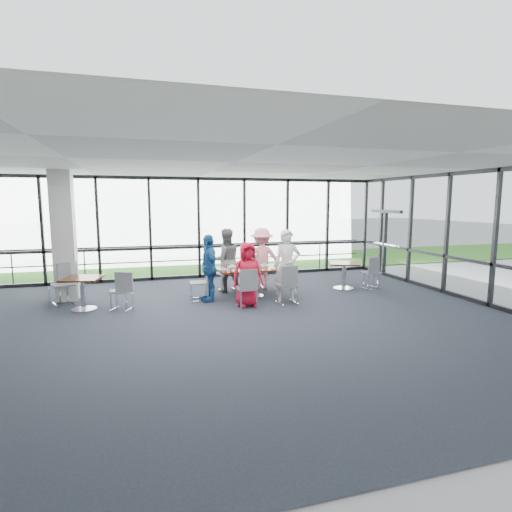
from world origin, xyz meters
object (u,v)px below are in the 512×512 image
object	(u,v)px
chair_spare_la	(121,291)
chair_spare_lb	(63,285)
main_table	(253,273)
chair_main_fr	(256,272)
chair_main_fl	(228,274)
chair_spare_r	(371,273)
diner_near_left	(247,274)
chair_main_nl	(247,288)
diner_far_right	(262,259)
chair_main_end	(199,283)
diner_end	(209,268)
side_table_right	(344,267)
side_table_left	(82,283)
diner_far_left	(226,260)
chair_main_nr	(287,285)
structural_column	(64,236)

from	to	relation	value
chair_spare_la	chair_spare_lb	xyz separation A→B (m)	(-1.35, 0.91, 0.04)
main_table	chair_main_fr	distance (m)	1.08
chair_main_fl	chair_spare_lb	world-z (taller)	chair_spare_lb
chair_spare_r	chair_main_fr	bearing A→B (deg)	146.99
diner_near_left	chair_main_nl	xyz separation A→B (m)	(-0.05, -0.11, -0.31)
diner_far_right	chair_spare_lb	xyz separation A→B (m)	(-5.07, -0.34, -0.38)
main_table	chair_spare_r	size ratio (longest dim) A/B	2.10
chair_main_end	chair_spare_r	distance (m)	4.85
diner_end	chair_spare_lb	bearing A→B (deg)	-106.97
side_table_right	chair_spare_r	xyz separation A→B (m)	(0.75, -0.20, -0.17)
chair_spare_lb	chair_main_nl	bearing A→B (deg)	137.79
side_table_left	chair_main_fl	size ratio (longest dim) A/B	1.00
main_table	diner_end	xyz separation A→B (m)	(-1.16, -0.11, 0.21)
diner_far_right	chair_spare_la	world-z (taller)	diner_far_right
diner_far_left	chair_spare_r	bearing A→B (deg)	164.57
chair_main_nr	chair_main_end	bearing A→B (deg)	150.31
side_table_left	diner_end	size ratio (longest dim) A/B	0.57
structural_column	chair_spare_r	world-z (taller)	structural_column
diner_far_right	chair_main_nl	bearing A→B (deg)	70.71
side_table_left	side_table_right	xyz separation A→B (m)	(6.75, 0.33, 0.00)
side_table_right	diner_near_left	world-z (taller)	diner_near_left
diner_near_left	chair_main_fl	world-z (taller)	diner_near_left
diner_end	chair_main_nr	bearing A→B (deg)	58.80
main_table	side_table_left	bearing A→B (deg)	179.52
side_table_left	chair_main_fl	distance (m)	3.72
diner_far_left	chair_main_nl	world-z (taller)	diner_far_left
chair_main_fr	chair_main_nr	bearing A→B (deg)	104.79
main_table	diner_far_left	distance (m)	0.98
chair_main_nl	chair_main_fr	world-z (taller)	chair_main_fr
chair_spare_lb	diner_end	bearing A→B (deg)	147.25
chair_main_nl	side_table_right	bearing A→B (deg)	20.13
side_table_right	chair_spare_la	bearing A→B (deg)	-174.58
diner_end	side_table_left	bearing A→B (deg)	-95.51
diner_near_left	chair_spare_la	distance (m)	2.89
side_table_right	chair_spare_la	world-z (taller)	chair_spare_la
structural_column	chair_main_nl	world-z (taller)	structural_column
side_table_left	chair_main_end	xyz separation A→B (m)	(2.65, 0.16, -0.18)
chair_main_fl	side_table_left	bearing A→B (deg)	4.84
chair_main_fl	chair_main_end	bearing A→B (deg)	31.17
chair_spare_lb	chair_main_nr	bearing A→B (deg)	142.17
chair_main_nr	chair_spare_r	xyz separation A→B (m)	(2.87, 0.89, -0.01)
diner_end	side_table_right	bearing A→B (deg)	87.69
side_table_left	chair_main_nr	distance (m)	4.70
chair_main_fr	side_table_left	bearing A→B (deg)	22.79
main_table	chair_main_fl	size ratio (longest dim) A/B	2.00
side_table_left	chair_spare_r	bearing A→B (deg)	1.05
chair_main_fr	main_table	bearing A→B (deg)	77.93
diner_far_left	diner_far_right	distance (m)	1.05
diner_far_right	chair_main_nr	world-z (taller)	diner_far_right
diner_end	chair_main_nr	xyz separation A→B (m)	(1.75, -0.80, -0.37)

